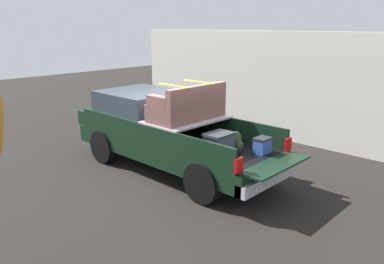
{
  "coord_description": "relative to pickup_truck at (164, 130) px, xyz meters",
  "views": [
    {
      "loc": [
        -6.57,
        6.29,
        3.53
      ],
      "look_at": [
        -0.6,
        0.0,
        1.1
      ],
      "focal_mm": 36.11,
      "sensor_mm": 36.0,
      "label": 1
    }
  ],
  "objects": [
    {
      "name": "trash_can",
      "position": [
        4.12,
        -3.35,
        -0.47
      ],
      "size": [
        0.6,
        0.6,
        0.98
      ],
      "color": "#1E592D",
      "rests_on": "ground_plane"
    },
    {
      "name": "building_facade",
      "position": [
        0.63,
        -4.36,
        0.7
      ],
      "size": [
        9.28,
        0.36,
        3.33
      ],
      "primitive_type": "cube",
      "color": "silver",
      "rests_on": "ground_plane"
    },
    {
      "name": "pickup_truck",
      "position": [
        0.0,
        0.0,
        0.0
      ],
      "size": [
        6.05,
        2.06,
        2.23
      ],
      "color": "black",
      "rests_on": "ground_plane"
    },
    {
      "name": "ground_plane",
      "position": [
        -0.37,
        -0.0,
        -0.97
      ],
      "size": [
        40.0,
        40.0,
        0.0
      ],
      "primitive_type": "plane",
      "color": "black"
    }
  ]
}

